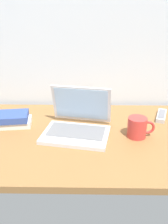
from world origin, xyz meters
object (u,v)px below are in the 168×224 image
coffee_mug (138,127)px  book_stack (13,120)px  laptop (78,124)px  remote_control_far (161,115)px

coffee_mug → book_stack: size_ratio=0.65×
coffee_mug → book_stack: 0.63m
laptop → book_stack: (-0.34, 0.07, -0.01)m
laptop → coffee_mug: 0.29m
laptop → coffee_mug: (0.28, -0.04, 0.00)m
laptop → remote_control_far: size_ratio=2.10×
laptop → book_stack: 0.35m
coffee_mug → book_stack: (-0.62, 0.11, -0.02)m
remote_control_far → laptop: bearing=-158.8°
book_stack → remote_control_far: bearing=7.9°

